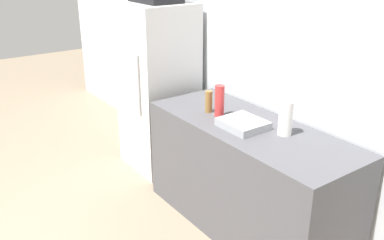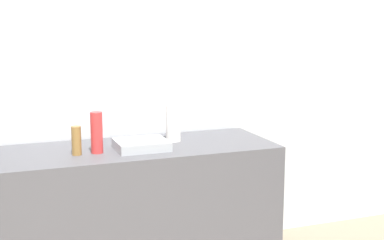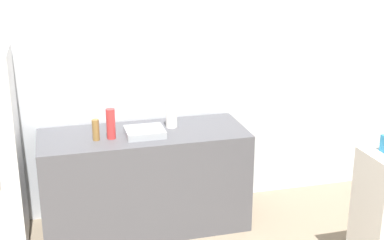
{
  "view_description": "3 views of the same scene",
  "coord_description": "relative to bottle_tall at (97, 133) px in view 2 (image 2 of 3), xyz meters",
  "views": [
    {
      "loc": [
        2.45,
        0.26,
        2.16
      ],
      "look_at": [
        0.17,
        1.9,
        1.03
      ],
      "focal_mm": 40.0,
      "sensor_mm": 36.0,
      "label": 1
    },
    {
      "loc": [
        -0.6,
        -0.96,
        1.71
      ],
      "look_at": [
        0.46,
        1.88,
        1.16
      ],
      "focal_mm": 50.0,
      "sensor_mm": 36.0,
      "label": 2
    },
    {
      "loc": [
        -0.46,
        -1.97,
        2.47
      ],
      "look_at": [
        0.52,
        1.69,
        1.22
      ],
      "focal_mm": 50.0,
      "sensor_mm": 36.0,
      "label": 3
    }
  ],
  "objects": [
    {
      "name": "wall_back",
      "position": [
        0.02,
        0.48,
        0.26
      ],
      "size": [
        8.0,
        0.06,
        2.6
      ],
      "primitive_type": "cube",
      "color": "silver",
      "rests_on": "ground_plane"
    },
    {
      "name": "counter",
      "position": [
        0.29,
        0.07,
        -0.58
      ],
      "size": [
        1.81,
        0.7,
        0.91
      ],
      "primitive_type": "cube",
      "color": "#4C4C51",
      "rests_on": "ground_plane"
    },
    {
      "name": "sink_basin",
      "position": [
        0.29,
        -0.0,
        -0.1
      ],
      "size": [
        0.33,
        0.29,
        0.06
      ],
      "primitive_type": "cube",
      "color": "#9EA3A8",
      "rests_on": "counter"
    },
    {
      "name": "bottle_tall",
      "position": [
        0.0,
        0.0,
        0.0
      ],
      "size": [
        0.08,
        0.08,
        0.26
      ],
      "primitive_type": "cylinder",
      "color": "red",
      "rests_on": "counter"
    },
    {
      "name": "bottle_short",
      "position": [
        -0.13,
        -0.01,
        -0.04
      ],
      "size": [
        0.06,
        0.06,
        0.18
      ],
      "primitive_type": "cylinder",
      "color": "olive",
      "rests_on": "counter"
    },
    {
      "name": "paper_towel_roll",
      "position": [
        0.56,
        0.16,
        -0.0
      ],
      "size": [
        0.1,
        0.1,
        0.25
      ],
      "primitive_type": "cylinder",
      "color": "white",
      "rests_on": "counter"
    }
  ]
}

